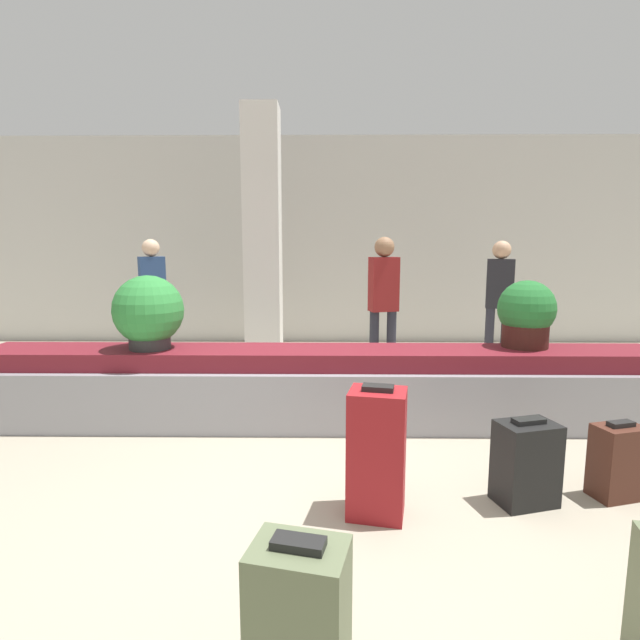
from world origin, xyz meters
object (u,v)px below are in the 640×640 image
(suitcase_3, at_px, (526,463))
(potted_plant_1, at_px, (148,313))
(suitcase_4, at_px, (617,461))
(traveler_0, at_px, (384,295))
(suitcase_2, at_px, (377,453))
(pillar, at_px, (263,240))
(suitcase_1, at_px, (299,621))
(potted_plant_0, at_px, (526,314))
(traveler_2, at_px, (153,289))
(traveler_1, at_px, (499,294))

(suitcase_3, distance_m, potted_plant_1, 3.11)
(suitcase_4, xyz_separation_m, traveler_0, (-1.13, 2.81, 0.74))
(suitcase_2, relative_size, suitcase_3, 1.45)
(traveler_0, bearing_deg, pillar, -35.76)
(suitcase_1, relative_size, potted_plant_0, 0.99)
(potted_plant_0, xyz_separation_m, traveler_2, (-4.03, 2.25, 0.01))
(pillar, xyz_separation_m, traveler_1, (2.94, -0.08, -0.66))
(pillar, relative_size, suitcase_3, 6.02)
(potted_plant_1, distance_m, traveler_1, 4.17)
(suitcase_2, height_order, suitcase_3, suitcase_2)
(pillar, height_order, suitcase_2, pillar)
(pillar, height_order, traveler_1, pillar)
(suitcase_3, relative_size, potted_plant_0, 0.91)
(suitcase_2, bearing_deg, pillar, 118.69)
(suitcase_4, distance_m, potted_plant_1, 3.62)
(pillar, relative_size, suitcase_1, 5.51)
(suitcase_2, distance_m, traveler_2, 4.68)
(pillar, bearing_deg, suitcase_1, -81.61)
(potted_plant_1, relative_size, traveler_1, 0.40)
(suitcase_3, bearing_deg, traveler_1, 58.71)
(suitcase_1, bearing_deg, traveler_0, 92.86)
(traveler_2, bearing_deg, potted_plant_0, -59.37)
(potted_plant_0, relative_size, traveler_1, 0.37)
(suitcase_2, distance_m, traveler_1, 4.00)
(suitcase_2, distance_m, traveler_0, 3.11)
(suitcase_1, height_order, suitcase_3, suitcase_1)
(suitcase_1, bearing_deg, pillar, 111.38)
(suitcase_1, xyz_separation_m, traveler_1, (2.24, 4.66, 0.66))
(potted_plant_1, bearing_deg, pillar, 70.75)
(suitcase_1, bearing_deg, potted_plant_1, 131.12)
(potted_plant_1, height_order, traveler_0, traveler_0)
(potted_plant_0, relative_size, traveler_0, 0.36)
(suitcase_4, bearing_deg, potted_plant_0, 76.81)
(pillar, distance_m, potted_plant_1, 2.29)
(suitcase_4, relative_size, traveler_1, 0.31)
(suitcase_4, height_order, traveler_2, traveler_2)
(suitcase_3, distance_m, traveler_2, 5.14)
(suitcase_2, height_order, suitcase_4, suitcase_2)
(pillar, bearing_deg, traveler_2, 169.29)
(suitcase_2, xyz_separation_m, potted_plant_1, (-1.80, 1.49, 0.60))
(suitcase_4, bearing_deg, traveler_0, 96.49)
(suitcase_1, xyz_separation_m, suitcase_4, (1.88, 1.39, -0.05))
(suitcase_1, distance_m, traveler_2, 5.53)
(suitcase_2, distance_m, potted_plant_0, 2.24)
(suitcase_2, bearing_deg, traveler_0, 94.89)
(suitcase_1, relative_size, potted_plant_1, 0.92)
(suitcase_4, bearing_deg, traveler_2, 122.99)
(pillar, height_order, suitcase_3, pillar)
(potted_plant_1, height_order, traveler_1, traveler_1)
(potted_plant_0, distance_m, traveler_1, 1.93)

